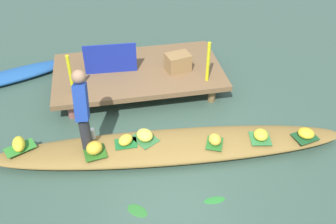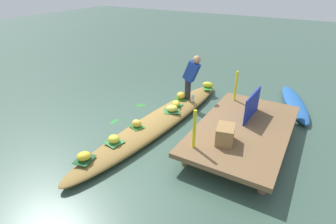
# 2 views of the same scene
# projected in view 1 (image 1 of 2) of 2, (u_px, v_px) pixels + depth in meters

# --- Properties ---
(canal_water) EXTENTS (40.00, 40.00, 0.00)m
(canal_water) POSITION_uv_depth(u_px,v_px,m) (171.00, 152.00, 5.99)
(canal_water) COLOR #3A5648
(canal_water) RESTS_ON ground
(dock_platform) EXTENTS (3.20, 1.80, 0.40)m
(dock_platform) POSITION_uv_depth(u_px,v_px,m) (138.00, 72.00, 7.24)
(dock_platform) COLOR brown
(dock_platform) RESTS_ON ground
(vendor_boat) EXTENTS (5.61, 1.26, 0.23)m
(vendor_boat) POSITION_uv_depth(u_px,v_px,m) (171.00, 147.00, 5.92)
(vendor_boat) COLOR olive
(vendor_boat) RESTS_ON ground
(moored_boat) EXTENTS (2.50, 1.28, 0.19)m
(moored_boat) POSITION_uv_depth(u_px,v_px,m) (11.00, 76.00, 7.58)
(moored_boat) COLOR #2256A0
(moored_boat) RESTS_ON ground
(leaf_mat_0) EXTENTS (0.35, 0.39, 0.01)m
(leaf_mat_0) POSITION_uv_depth(u_px,v_px,m) (215.00, 143.00, 5.80)
(leaf_mat_0) COLOR #2A6E28
(leaf_mat_0) RESTS_ON vendor_boat
(banana_bunch_0) EXTENTS (0.19, 0.23, 0.16)m
(banana_bunch_0) POSITION_uv_depth(u_px,v_px,m) (215.00, 139.00, 5.75)
(banana_bunch_0) COLOR gold
(banana_bunch_0) RESTS_ON vendor_boat
(leaf_mat_1) EXTENTS (0.34, 0.25, 0.01)m
(leaf_mat_1) POSITION_uv_depth(u_px,v_px,m) (126.00, 143.00, 5.80)
(leaf_mat_1) COLOR #1D6E30
(leaf_mat_1) RESTS_ON vendor_boat
(banana_bunch_1) EXTENTS (0.30, 0.30, 0.15)m
(banana_bunch_1) POSITION_uv_depth(u_px,v_px,m) (126.00, 140.00, 5.76)
(banana_bunch_1) COLOR yellow
(banana_bunch_1) RESTS_ON vendor_boat
(leaf_mat_2) EXTENTS (0.41, 0.36, 0.01)m
(leaf_mat_2) POSITION_uv_depth(u_px,v_px,m) (305.00, 137.00, 5.92)
(leaf_mat_2) COLOR #1C5028
(leaf_mat_2) RESTS_ON vendor_boat
(banana_bunch_2) EXTENTS (0.33, 0.33, 0.15)m
(banana_bunch_2) POSITION_uv_depth(u_px,v_px,m) (306.00, 133.00, 5.87)
(banana_bunch_2) COLOR yellow
(banana_bunch_2) RESTS_ON vendor_boat
(leaf_mat_3) EXTENTS (0.51, 0.41, 0.01)m
(leaf_mat_3) POSITION_uv_depth(u_px,v_px,m) (20.00, 148.00, 5.72)
(leaf_mat_3) COLOR #33862F
(leaf_mat_3) RESTS_ON vendor_boat
(banana_bunch_3) EXTENTS (0.23, 0.34, 0.17)m
(banana_bunch_3) POSITION_uv_depth(u_px,v_px,m) (19.00, 144.00, 5.67)
(banana_bunch_3) COLOR yellow
(banana_bunch_3) RESTS_ON vendor_boat
(leaf_mat_4) EXTENTS (0.37, 0.38, 0.01)m
(leaf_mat_4) POSITION_uv_depth(u_px,v_px,m) (260.00, 138.00, 5.89)
(leaf_mat_4) COLOR #357E40
(leaf_mat_4) RESTS_ON vendor_boat
(banana_bunch_4) EXTENTS (0.29, 0.31, 0.16)m
(banana_bunch_4) POSITION_uv_depth(u_px,v_px,m) (261.00, 135.00, 5.84)
(banana_bunch_4) COLOR gold
(banana_bunch_4) RESTS_ON vendor_boat
(leaf_mat_5) EXTENTS (0.47, 0.49, 0.01)m
(leaf_mat_5) POSITION_uv_depth(u_px,v_px,m) (145.00, 139.00, 5.88)
(leaf_mat_5) COLOR #35703C
(leaf_mat_5) RESTS_ON vendor_boat
(banana_bunch_5) EXTENTS (0.34, 0.36, 0.16)m
(banana_bunch_5) POSITION_uv_depth(u_px,v_px,m) (145.00, 135.00, 5.83)
(banana_bunch_5) COLOR #E7D94D
(banana_bunch_5) RESTS_ON vendor_boat
(leaf_mat_6) EXTENTS (0.37, 0.37, 0.01)m
(leaf_mat_6) POSITION_uv_depth(u_px,v_px,m) (95.00, 152.00, 5.64)
(leaf_mat_6) COLOR #2C661D
(leaf_mat_6) RESTS_ON vendor_boat
(banana_bunch_6) EXTENTS (0.34, 0.34, 0.19)m
(banana_bunch_6) POSITION_uv_depth(u_px,v_px,m) (94.00, 148.00, 5.58)
(banana_bunch_6) COLOR gold
(banana_bunch_6) RESTS_ON vendor_boat
(vendor_person) EXTENTS (0.22, 0.47, 1.22)m
(vendor_person) POSITION_uv_depth(u_px,v_px,m) (82.00, 107.00, 5.38)
(vendor_person) COLOR #28282D
(vendor_person) RESTS_ON vendor_boat
(water_bottle) EXTENTS (0.08, 0.08, 0.18)m
(water_bottle) POSITION_uv_depth(u_px,v_px,m) (93.00, 134.00, 5.85)
(water_bottle) COLOR silver
(water_bottle) RESTS_ON vendor_boat
(market_banner) EXTENTS (0.97, 0.08, 0.58)m
(market_banner) POSITION_uv_depth(u_px,v_px,m) (110.00, 59.00, 6.95)
(market_banner) COLOR #182A99
(market_banner) RESTS_ON dock_platform
(railing_post_west) EXTENTS (0.06, 0.06, 0.76)m
(railing_post_west) POSITION_uv_depth(u_px,v_px,m) (71.00, 76.00, 6.33)
(railing_post_west) COLOR yellow
(railing_post_west) RESTS_ON dock_platform
(railing_post_east) EXTENTS (0.06, 0.06, 0.76)m
(railing_post_east) POSITION_uv_depth(u_px,v_px,m) (208.00, 62.00, 6.68)
(railing_post_east) COLOR yellow
(railing_post_east) RESTS_ON dock_platform
(produce_crate) EXTENTS (0.50, 0.41, 0.34)m
(produce_crate) POSITION_uv_depth(u_px,v_px,m) (178.00, 62.00, 7.09)
(produce_crate) COLOR olive
(produce_crate) RESTS_ON dock_platform
(drifting_plant_0) EXTENTS (0.35, 0.34, 0.01)m
(drifting_plant_0) POSITION_uv_depth(u_px,v_px,m) (137.00, 211.00, 5.09)
(drifting_plant_0) COLOR #2D762D
(drifting_plant_0) RESTS_ON ground
(drifting_plant_1) EXTENTS (0.31, 0.12, 0.01)m
(drifting_plant_1) POSITION_uv_depth(u_px,v_px,m) (215.00, 200.00, 5.23)
(drifting_plant_1) COLOR #298231
(drifting_plant_1) RESTS_ON ground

